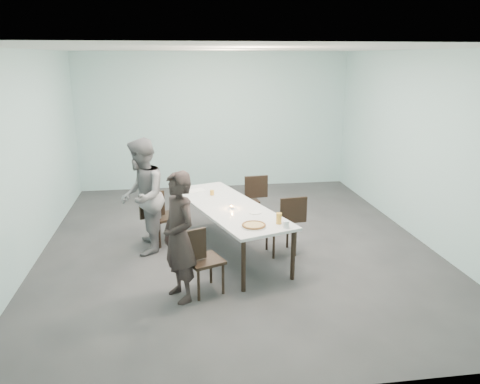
{
  "coord_description": "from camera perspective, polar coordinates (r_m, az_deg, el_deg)",
  "views": [
    {
      "loc": [
        -0.93,
        -6.92,
        2.9
      ],
      "look_at": [
        0.0,
        -0.47,
        1.0
      ],
      "focal_mm": 35.0,
      "sensor_mm": 36.0,
      "label": 1
    }
  ],
  "objects": [
    {
      "name": "ground",
      "position": [
        7.56,
        -0.51,
        -6.31
      ],
      "size": [
        7.0,
        7.0,
        0.0
      ],
      "primitive_type": "plane",
      "color": "#333335",
      "rests_on": "ground"
    },
    {
      "name": "room_shell",
      "position": [
        7.03,
        -0.55,
        9.11
      ],
      "size": [
        6.02,
        7.02,
        3.01
      ],
      "color": "#ACD8D8",
      "rests_on": "ground"
    },
    {
      "name": "table",
      "position": [
        7.02,
        -1.41,
        -2.08
      ],
      "size": [
        1.68,
        2.75,
        0.75
      ],
      "rotation": [
        0.0,
        0.0,
        0.32
      ],
      "color": "white",
      "rests_on": "ground"
    },
    {
      "name": "chair_near_left",
      "position": [
        5.89,
        -5.06,
        -7.83
      ],
      "size": [
        0.65,
        0.55,
        0.87
      ],
      "rotation": [
        0.0,
        0.0,
        0.39
      ],
      "color": "black",
      "rests_on": "ground"
    },
    {
      "name": "chair_far_left",
      "position": [
        7.5,
        -9.86,
        -2.63
      ],
      "size": [
        0.65,
        0.57,
        0.87
      ],
      "rotation": [
        0.0,
        0.0,
        0.5
      ],
      "color": "black",
      "rests_on": "ground"
    },
    {
      "name": "chair_near_right",
      "position": [
        7.09,
        5.67,
        -3.59
      ],
      "size": [
        0.63,
        0.46,
        0.87
      ],
      "rotation": [
        0.0,
        0.0,
        3.25
      ],
      "color": "black",
      "rests_on": "ground"
    },
    {
      "name": "chair_far_right",
      "position": [
        8.31,
        1.25,
        -0.53
      ],
      "size": [
        0.63,
        0.46,
        0.87
      ],
      "rotation": [
        0.0,
        0.0,
        3.24
      ],
      "color": "black",
      "rests_on": "ground"
    },
    {
      "name": "diner_near",
      "position": [
        5.68,
        -7.44,
        -5.48
      ],
      "size": [
        0.61,
        0.7,
        1.62
      ],
      "primitive_type": "imported",
      "rotation": [
        0.0,
        0.0,
        -1.11
      ],
      "color": "black",
      "rests_on": "ground"
    },
    {
      "name": "diner_far",
      "position": [
        7.14,
        -11.85,
        -0.55
      ],
      "size": [
        0.7,
        0.88,
        1.75
      ],
      "primitive_type": "imported",
      "rotation": [
        0.0,
        0.0,
        -1.62
      ],
      "color": "slate",
      "rests_on": "ground"
    },
    {
      "name": "pizza",
      "position": [
        6.13,
        1.7,
        -4.09
      ],
      "size": [
        0.34,
        0.34,
        0.04
      ],
      "color": "white",
      "rests_on": "table"
    },
    {
      "name": "side_plate",
      "position": [
        6.67,
        1.86,
        -2.51
      ],
      "size": [
        0.18,
        0.18,
        0.01
      ],
      "primitive_type": "cylinder",
      "color": "white",
      "rests_on": "table"
    },
    {
      "name": "beer_glass",
      "position": [
        6.24,
        4.77,
        -3.23
      ],
      "size": [
        0.08,
        0.08,
        0.15
      ],
      "primitive_type": "cylinder",
      "color": "gold",
      "rests_on": "table"
    },
    {
      "name": "water_tumbler",
      "position": [
        6.12,
        5.64,
        -3.94
      ],
      "size": [
        0.08,
        0.08,
        0.09
      ],
      "primitive_type": "cylinder",
      "color": "silver",
      "rests_on": "table"
    },
    {
      "name": "tealight",
      "position": [
        6.83,
        -1.0,
        -1.9
      ],
      "size": [
        0.06,
        0.06,
        0.05
      ],
      "color": "silver",
      "rests_on": "table"
    },
    {
      "name": "amber_tumbler",
      "position": [
        7.51,
        -3.43,
        -0.08
      ],
      "size": [
        0.07,
        0.07,
        0.08
      ],
      "primitive_type": "cylinder",
      "color": "gold",
      "rests_on": "table"
    },
    {
      "name": "menu",
      "position": [
        7.79,
        -5.44,
        0.19
      ],
      "size": [
        0.35,
        0.3,
        0.01
      ],
      "primitive_type": "cube",
      "rotation": [
        0.0,
        0.0,
        0.32
      ],
      "color": "silver",
      "rests_on": "table"
    }
  ]
}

